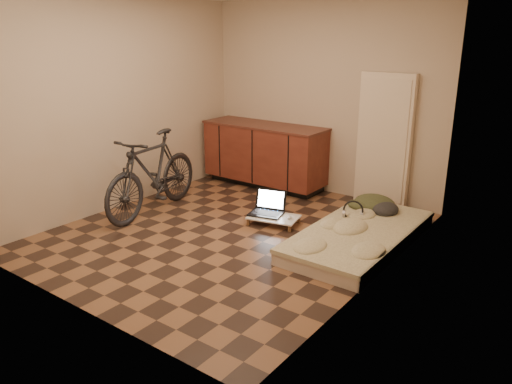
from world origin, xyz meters
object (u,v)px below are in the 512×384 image
Objects in this scene: futon at (359,236)px; laptop at (268,209)px; lap_desk at (274,217)px; bicycle at (152,169)px.

futon is 4.37× the size of laptop.
laptop reaches higher than futon.
lap_desk is (-1.06, -0.07, -0.00)m from futon.
laptop is at bearing 16.28° from bicycle.
bicycle reaches higher than futon.
lap_desk is at bearing -176.06° from futon.
bicycle is 1.50m from laptop.
lap_desk is at bearing 12.69° from bicycle.
futon is 1.07m from lap_desk.
futon is at bearing -8.73° from lap_desk.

